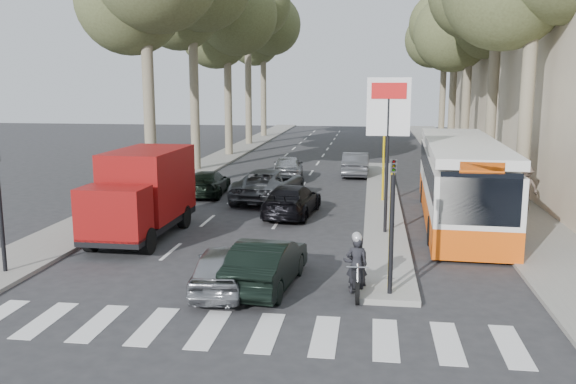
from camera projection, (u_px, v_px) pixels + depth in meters
name	position (u px, v px, depth m)	size (l,w,h in m)	color
ground	(273.00, 275.00, 17.39)	(120.00, 120.00, 0.00)	#28282B
sidewalk_right	(460.00, 164.00, 40.60)	(3.20, 70.00, 0.12)	gray
median_left	(228.00, 155.00, 45.75)	(2.40, 64.00, 0.12)	gray
traffic_island	(382.00, 202.00, 27.67)	(1.50, 26.00, 0.16)	gray
building_far	(541.00, 48.00, 47.03)	(11.00, 20.00, 16.00)	#B7A88E
billboard	(388.00, 133.00, 21.17)	(1.50, 12.10, 5.60)	yellow
traffic_light_island	(392.00, 203.00, 15.05)	(0.16, 0.41, 3.60)	black
tree_l_c	(229.00, 18.00, 44.05)	(7.40, 7.20, 13.71)	#6B604C
tree_l_d	(249.00, 6.00, 51.56)	(7.40, 7.20, 15.66)	#6B604C
tree_l_e	(265.00, 27.00, 59.55)	(7.40, 7.20, 14.49)	#6B604C
tree_r_c	(472.00, 16.00, 39.91)	(7.40, 7.20, 13.32)	#6B604C
tree_r_d	(458.00, 9.00, 47.44)	(7.40, 7.20, 14.88)	#6B604C
tree_r_e	(447.00, 27.00, 55.35)	(7.40, 7.20, 14.10)	#6B604C
silver_hatchback	(223.00, 268.00, 16.06)	(1.46, 3.64, 1.24)	#929499
dark_hatchback	(267.00, 263.00, 16.30)	(1.41, 4.04, 1.33)	black
queue_car_a	(269.00, 184.00, 28.31)	(2.49, 5.39, 1.50)	#44474B
queue_car_b	(292.00, 200.00, 25.07)	(1.82, 4.48, 1.30)	black
queue_car_c	(288.00, 167.00, 34.42)	(1.64, 4.08, 1.39)	gray
queue_car_d	(356.00, 164.00, 35.77)	(1.47, 4.22, 1.39)	#54575D
queue_car_e	(208.00, 183.00, 29.56)	(1.70, 4.18, 1.21)	black
red_truck	(143.00, 192.00, 21.45)	(2.29, 5.79, 3.07)	black
city_bus	(460.00, 178.00, 23.95)	(3.22, 12.40, 3.24)	#E8530C
motorcycle	(356.00, 265.00, 15.87)	(0.71, 1.94, 1.64)	black
pedestrian_near	(512.00, 217.00, 20.47)	(1.01, 0.49, 1.72)	#423854
pedestrian_far	(525.00, 187.00, 25.61)	(1.23, 0.55, 1.90)	brown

